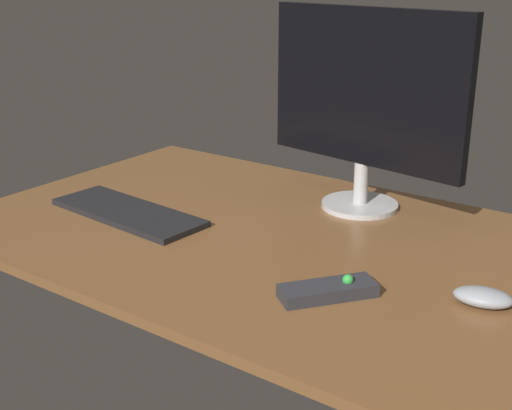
# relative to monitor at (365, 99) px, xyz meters

# --- Properties ---
(desk) EXTENTS (1.40, 0.84, 0.02)m
(desk) POSITION_rel_monitor_xyz_m (-0.04, -0.26, -0.26)
(desk) COLOR brown
(desk) RESTS_ON ground
(monitor) EXTENTS (0.50, 0.18, 0.45)m
(monitor) POSITION_rel_monitor_xyz_m (0.00, 0.00, 0.00)
(monitor) COLOR silver
(monitor) RESTS_ON desk
(keyboard) EXTENTS (0.40, 0.17, 0.01)m
(keyboard) POSITION_rel_monitor_xyz_m (-0.40, -0.35, -0.25)
(keyboard) COLOR black
(keyboard) RESTS_ON desk
(computer_mouse) EXTENTS (0.11, 0.08, 0.03)m
(computer_mouse) POSITION_rel_monitor_xyz_m (0.39, -0.31, -0.24)
(computer_mouse) COLOR #999EA5
(computer_mouse) RESTS_ON desk
(media_remote) EXTENTS (0.15, 0.17, 0.04)m
(media_remote) POSITION_rel_monitor_xyz_m (0.17, -0.44, -0.24)
(media_remote) COLOR #2D2D33
(media_remote) RESTS_ON desk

